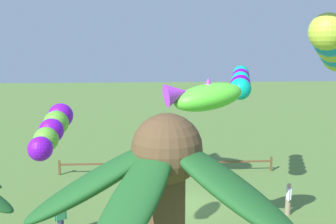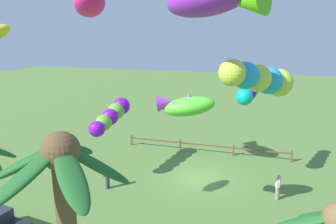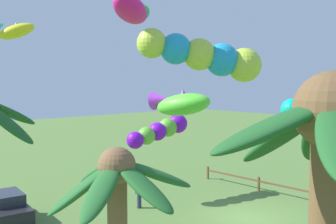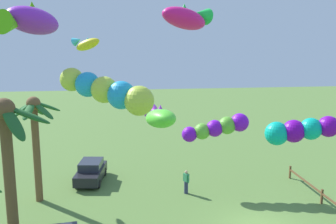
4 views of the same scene
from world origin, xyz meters
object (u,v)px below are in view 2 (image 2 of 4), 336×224
spectator_0 (107,177)px  kite_tube_6 (251,90)px  palm_tree_3 (64,198)px  kite_tube_4 (111,115)px  kite_fish_1 (89,3)px  kite_fish_3 (186,106)px  spectator_1 (278,187)px  kite_tube_5 (261,79)px

spectator_0 → kite_tube_6: 10.74m
palm_tree_3 → kite_tube_4: palm_tree_3 is taller
palm_tree_3 → kite_fish_1: (4.61, -10.11, 6.21)m
spectator_0 → kite_fish_1: kite_fish_1 is taller
kite_fish_3 → kite_tube_6: bearing=-114.4°
spectator_1 → palm_tree_3: bearing=61.0°
spectator_0 → kite_tube_6: size_ratio=0.42×
kite_fish_1 → kite_tube_6: (-9.10, -3.69, -5.20)m
kite_tube_6 → palm_tree_3: bearing=72.0°
palm_tree_3 → kite_tube_6: size_ratio=1.93×
kite_tube_6 → spectator_0: bearing=23.9°
kite_fish_1 → kite_tube_4: size_ratio=0.90×
kite_tube_5 → kite_tube_6: 8.68m
spectator_1 → kite_tube_6: bearing=-45.4°
kite_fish_3 → kite_tube_6: (-2.78, -6.14, -0.15)m
spectator_1 → kite_tube_4: kite_tube_4 is taller
kite_fish_1 → kite_fish_3: (-6.32, 2.44, -5.04)m
spectator_1 → kite_fish_3: kite_fish_3 is taller
spectator_1 → kite_tube_5: 9.85m
spectator_1 → spectator_0: bearing=9.2°
kite_fish_3 → kite_fish_1: bearing=-21.1°
spectator_0 → kite_fish_1: 10.66m
kite_fish_1 → kite_fish_3: 8.45m
kite_fish_3 → kite_tube_6: kite_fish_3 is taller
kite_fish_3 → kite_tube_4: size_ratio=0.68×
kite_fish_1 → kite_tube_6: bearing=-157.9°
palm_tree_3 → kite_fish_3: size_ratio=2.36×
palm_tree_3 → kite_tube_4: bearing=-69.3°
spectator_0 → kite_fish_3: (-5.69, 2.39, 5.60)m
kite_tube_4 → kite_tube_5: 12.62m
palm_tree_3 → kite_tube_6: bearing=-108.0°
spectator_0 → kite_tube_5: size_ratio=0.44×
kite_tube_4 → kite_fish_1: bearing=90.7°
kite_tube_4 → spectator_0: bearing=106.4°
palm_tree_3 → spectator_1: 14.15m
kite_tube_5 → kite_fish_1: bearing=-26.0°
kite_tube_5 → palm_tree_3: bearing=46.1°
spectator_0 → spectator_1: (-10.49, -1.69, 0.00)m
kite_tube_4 → kite_tube_6: size_ratio=1.21×
palm_tree_3 → kite_fish_3: palm_tree_3 is taller
kite_tube_4 → palm_tree_3: bearing=110.7°
kite_fish_1 → spectator_0: bearing=174.9°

